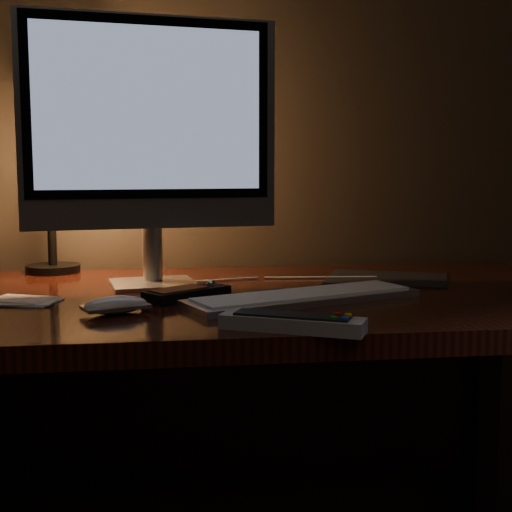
{
  "coord_description": "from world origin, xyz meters",
  "views": [
    {
      "loc": [
        -0.09,
        0.48,
        1.0
      ],
      "look_at": [
        0.08,
        1.73,
        0.84
      ],
      "focal_mm": 50.0,
      "sensor_mm": 36.0,
      "label": 1
    }
  ],
  "objects": [
    {
      "name": "keyboard",
      "position": [
        0.17,
        1.75,
        0.76
      ],
      "size": [
        0.47,
        0.28,
        0.02
      ],
      "primitive_type": "cube",
      "rotation": [
        0.0,
        0.0,
        0.37
      ],
      "color": "silver",
      "rests_on": "desk"
    },
    {
      "name": "desk",
      "position": [
        0.0,
        1.93,
        0.62
      ],
      "size": [
        1.6,
        0.75,
        0.75
      ],
      "color": "#33120B",
      "rests_on": "ground"
    },
    {
      "name": "monitor",
      "position": [
        -0.1,
        1.97,
        1.08
      ],
      "size": [
        0.52,
        0.18,
        0.55
      ],
      "rotation": [
        0.0,
        0.0,
        0.15
      ],
      "color": "silver",
      "rests_on": "desk"
    },
    {
      "name": "mousepad",
      "position": [
        0.41,
        1.98,
        0.75
      ],
      "size": [
        0.32,
        0.29,
        0.0
      ],
      "primitive_type": "cube",
      "rotation": [
        0.0,
        0.0,
        -0.39
      ],
      "color": "black",
      "rests_on": "desk"
    },
    {
      "name": "mouse",
      "position": [
        -0.16,
        1.69,
        0.76
      ],
      "size": [
        0.12,
        0.09,
        0.02
      ],
      "primitive_type": "ellipsoid",
      "rotation": [
        0.0,
        0.0,
        0.37
      ],
      "color": "white",
      "rests_on": "desk"
    },
    {
      "name": "tv_remote",
      "position": [
        0.11,
        1.52,
        0.76
      ],
      "size": [
        0.22,
        0.15,
        0.03
      ],
      "rotation": [
        0.0,
        0.0,
        -0.46
      ],
      "color": "#989A9D",
      "rests_on": "desk"
    },
    {
      "name": "desk_lamp",
      "position": [
        -0.31,
        2.15,
        1.04
      ],
      "size": [
        0.19,
        0.22,
        0.42
      ],
      "rotation": [
        0.0,
        0.0,
        0.34
      ],
      "color": "black",
      "rests_on": "desk"
    },
    {
      "name": "cable",
      "position": [
        0.13,
        1.99,
        0.75
      ],
      "size": [
        0.52,
        0.02,
        0.0
      ],
      "primitive_type": "cylinder",
      "rotation": [
        0.0,
        1.57,
        0.04
      ],
      "color": "white",
      "rests_on": "desk"
    },
    {
      "name": "media_remote",
      "position": [
        -0.04,
        1.8,
        0.76
      ],
      "size": [
        0.17,
        0.15,
        0.03
      ],
      "rotation": [
        0.0,
        0.0,
        0.62
      ],
      "color": "black",
      "rests_on": "desk"
    },
    {
      "name": "papers",
      "position": [
        -0.34,
        1.81,
        0.75
      ],
      "size": [
        0.15,
        0.12,
        0.01
      ],
      "primitive_type": "cube",
      "rotation": [
        0.0,
        0.0,
        -0.3
      ],
      "color": "white",
      "rests_on": "desk"
    }
  ]
}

